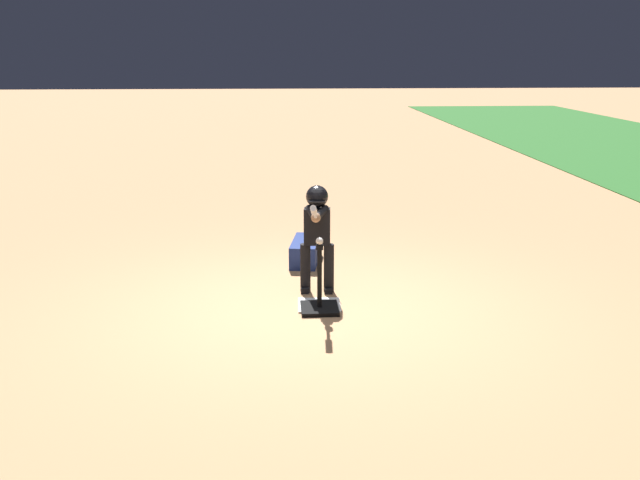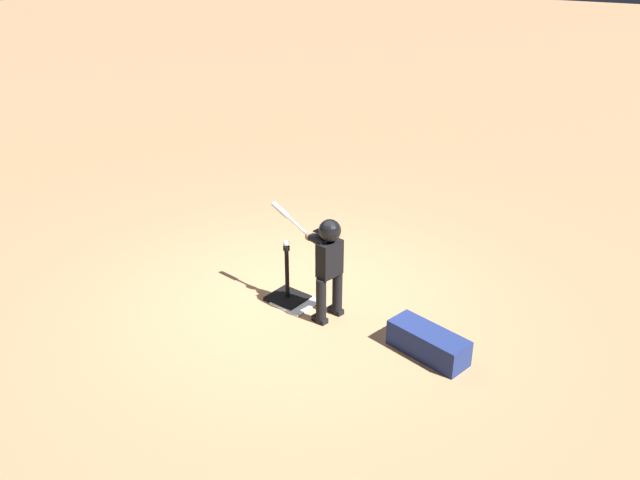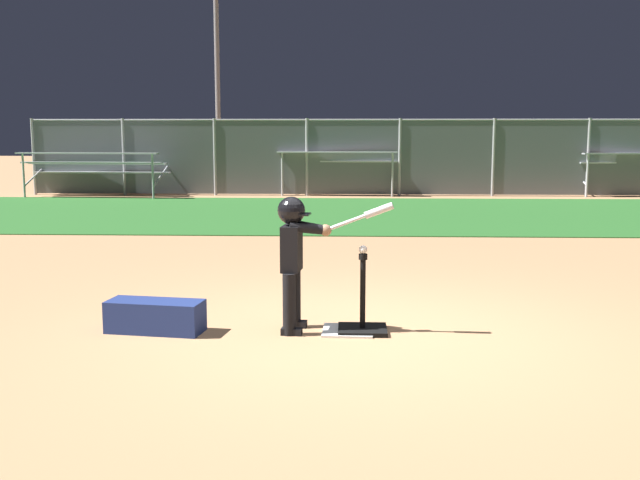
% 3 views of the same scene
% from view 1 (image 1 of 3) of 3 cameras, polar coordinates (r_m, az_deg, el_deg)
% --- Properties ---
extents(ground_plane, '(90.00, 90.00, 0.00)m').
position_cam_1_polar(ground_plane, '(7.74, -0.72, -5.35)').
color(ground_plane, '#AD7F56').
extents(home_plate, '(0.45, 0.45, 0.02)m').
position_cam_1_polar(home_plate, '(7.85, -0.05, -4.99)').
color(home_plate, white).
rests_on(home_plate, ground_plane).
extents(batting_tee, '(0.43, 0.38, 0.70)m').
position_cam_1_polar(batting_tee, '(7.70, -0.04, -4.69)').
color(batting_tee, black).
rests_on(batting_tee, ground_plane).
extents(batter_child, '(1.01, 0.38, 1.19)m').
position_cam_1_polar(batter_child, '(8.08, -0.23, 1.11)').
color(batter_child, black).
rests_on(batter_child, ground_plane).
extents(baseball, '(0.07, 0.07, 0.07)m').
position_cam_1_polar(baseball, '(7.51, -0.04, -0.09)').
color(baseball, white).
rests_on(baseball, batting_tee).
extents(equipment_bag, '(0.88, 0.44, 0.28)m').
position_cam_1_polar(equipment_bag, '(9.42, -1.11, -0.85)').
color(equipment_bag, navy).
rests_on(equipment_bag, ground_plane).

